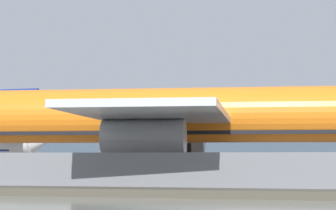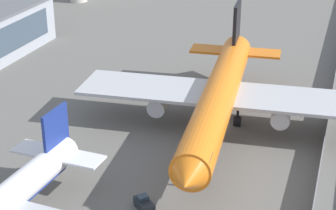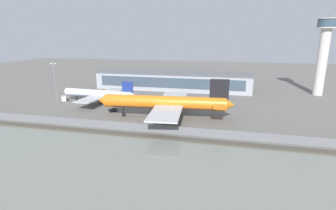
# 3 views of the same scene
# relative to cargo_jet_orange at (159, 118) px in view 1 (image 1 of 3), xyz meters

# --- Properties ---
(ground_plane) EXTENTS (500.00, 500.00, 0.00)m
(ground_plane) POSITION_rel_cargo_jet_orange_xyz_m (1.42, -0.38, -6.09)
(ground_plane) COLOR #66635E
(shoreline_seawall) EXTENTS (320.00, 3.00, 0.50)m
(shoreline_seawall) POSITION_rel_cargo_jet_orange_xyz_m (1.42, -20.88, -5.84)
(shoreline_seawall) COLOR #474238
(shoreline_seawall) RESTS_ON ground
(perimeter_fence) EXTENTS (280.00, 0.10, 2.72)m
(perimeter_fence) POSITION_rel_cargo_jet_orange_xyz_m (1.42, -16.38, -4.73)
(perimeter_fence) COLOR slate
(perimeter_fence) RESTS_ON ground
(cargo_jet_orange) EXTENTS (53.65, 46.15, 15.95)m
(cargo_jet_orange) POSITION_rel_cargo_jet_orange_xyz_m (0.00, 0.00, 0.00)
(cargo_jet_orange) COLOR orange
(cargo_jet_orange) RESTS_ON ground
(terminal_building) EXTENTS (92.25, 21.24, 10.21)m
(terminal_building) POSITION_rel_cargo_jet_orange_xyz_m (-10.00, 59.11, -0.97)
(terminal_building) COLOR #9EA3AD
(terminal_building) RESTS_ON ground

